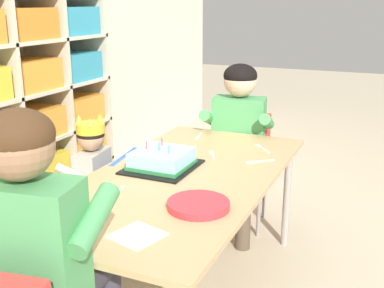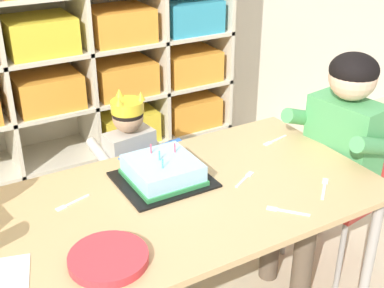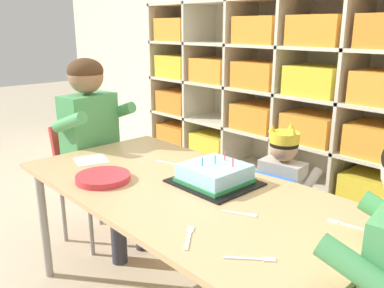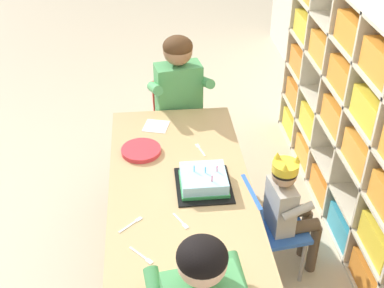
{
  "view_description": "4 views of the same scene",
  "coord_description": "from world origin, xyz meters",
  "views": [
    {
      "loc": [
        -1.77,
        -0.83,
        1.34
      ],
      "look_at": [
        0.02,
        -0.04,
        0.75
      ],
      "focal_mm": 44.86,
      "sensor_mm": 36.0,
      "label": 1
    },
    {
      "loc": [
        -0.66,
        -1.32,
        1.57
      ],
      "look_at": [
        0.1,
        -0.0,
        0.81
      ],
      "focal_mm": 48.02,
      "sensor_mm": 36.0,
      "label": 2
    },
    {
      "loc": [
        1.13,
        -1.01,
        1.24
      ],
      "look_at": [
        -0.03,
        0.07,
        0.78
      ],
      "focal_mm": 37.61,
      "sensor_mm": 36.0,
      "label": 3
    },
    {
      "loc": [
        2.14,
        -0.14,
        2.31
      ],
      "look_at": [
        0.02,
        0.06,
        0.87
      ],
      "focal_mm": 47.58,
      "sensor_mm": 36.0,
      "label": 4
    }
  ],
  "objects": [
    {
      "name": "adult_helper_seated",
      "position": [
        -0.81,
        0.07,
        0.67
      ],
      "size": [
        0.46,
        0.44,
        1.08
      ],
      "rotation": [
        0.0,
        0.0,
        1.74
      ],
      "color": "#4C9E5B",
      "rests_on": "ground"
    },
    {
      "name": "paper_plate_stack",
      "position": [
        -0.29,
        -0.2,
        0.63
      ],
      "size": [
        0.23,
        0.23,
        0.03
      ],
      "primitive_type": "cylinder",
      "color": "#DB333D",
      "rests_on": "activity_table"
    },
    {
      "name": "classroom_chair_guest_side",
      "position": [
        0.9,
        0.03,
        0.41
      ],
      "size": [
        0.4,
        0.41,
        0.68
      ],
      "rotation": [
        0.0,
        0.0,
        -1.42
      ],
      "color": "red",
      "rests_on": "ground"
    },
    {
      "name": "fork_near_child_seat",
      "position": [
        0.52,
        -0.21,
        0.61
      ],
      "size": [
        0.12,
        0.11,
        0.0
      ],
      "rotation": [
        0.0,
        0.0,
        3.88
      ],
      "color": "white",
      "rests_on": "activity_table"
    },
    {
      "name": "classroom_chair_blue",
      "position": [
        0.11,
        0.47,
        0.36
      ],
      "size": [
        0.36,
        0.37,
        0.62
      ],
      "rotation": [
        0.0,
        0.0,
        3.27
      ],
      "color": "blue",
      "rests_on": "ground"
    },
    {
      "name": "fork_near_cake_tray",
      "position": [
        0.6,
        0.17,
        0.61
      ],
      "size": [
        0.14,
        0.04,
        0.0
      ],
      "rotation": [
        0.0,
        0.0,
        0.2
      ],
      "color": "white",
      "rests_on": "activity_table"
    },
    {
      "name": "fork_scattered_mid_table",
      "position": [
        0.32,
        -0.02,
        0.61
      ],
      "size": [
        0.12,
        0.07,
        0.0
      ],
      "rotation": [
        0.0,
        0.0,
        3.64
      ],
      "color": "white",
      "rests_on": "activity_table"
    },
    {
      "name": "guest_at_table_side",
      "position": [
        0.79,
        0.01,
        0.61
      ],
      "size": [
        0.45,
        0.44,
        1.0
      ],
      "rotation": [
        0.0,
        0.0,
        -1.42
      ],
      "color": "#4C9E5B",
      "rests_on": "ground"
    },
    {
      "name": "paper_napkin_square",
      "position": [
        -0.57,
        -0.1,
        0.61
      ],
      "size": [
        0.18,
        0.18,
        0.0
      ],
      "primitive_type": "cube",
      "rotation": [
        0.0,
        0.0,
        -0.28
      ],
      "color": "white",
      "rests_on": "activity_table"
    },
    {
      "name": "child_with_crown",
      "position": [
        0.09,
        0.58,
        0.5
      ],
      "size": [
        0.31,
        0.32,
        0.8
      ],
      "rotation": [
        0.0,
        0.0,
        3.27
      ],
      "color": "#B2ADA3",
      "rests_on": "ground"
    },
    {
      "name": "fork_by_napkin",
      "position": [
        0.31,
        -0.25,
        0.61
      ],
      "size": [
        0.11,
        0.12,
        0.0
      ],
      "rotation": [
        0.0,
        0.0,
        5.44
      ],
      "color": "white",
      "rests_on": "activity_table"
    },
    {
      "name": "birthday_cake_on_tray",
      "position": [
        0.05,
        0.12,
        0.65
      ],
      "size": [
        0.32,
        0.29,
        0.12
      ],
      "color": "black",
      "rests_on": "activity_table"
    },
    {
      "name": "fork_beside_plate_stack",
      "position": [
        -0.29,
        0.14,
        0.61
      ],
      "size": [
        0.13,
        0.05,
        0.0
      ],
      "rotation": [
        0.0,
        0.0,
        0.29
      ],
      "color": "white",
      "rests_on": "activity_table"
    },
    {
      "name": "activity_table",
      "position": [
        0.0,
        0.0,
        0.56
      ],
      "size": [
        1.52,
        0.76,
        0.61
      ],
      "color": "tan",
      "rests_on": "ground"
    }
  ]
}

